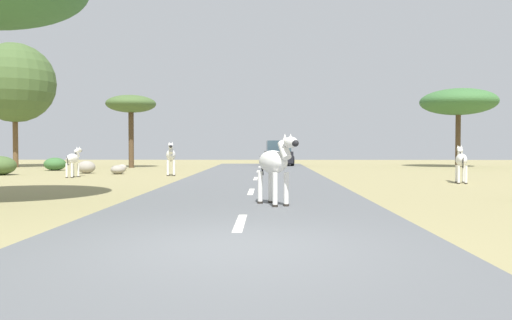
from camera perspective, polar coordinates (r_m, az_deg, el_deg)
ground_plane at (r=6.84m, az=-2.84°, el=-10.09°), size 90.00×90.00×0.00m
road at (r=6.83m, az=-2.70°, el=-9.89°), size 6.00×64.00×0.05m
lane_markings at (r=5.85m, az=-3.39°, el=-11.56°), size 0.16×56.00×0.01m
zebra_0 at (r=11.31m, az=2.16°, el=-0.34°), size 1.02×1.57×1.61m
zebra_1 at (r=23.76m, az=-20.04°, el=0.10°), size 0.45×1.45×1.37m
zebra_2 at (r=23.91m, az=-9.64°, el=0.50°), size 0.63×1.68×1.59m
zebra_3 at (r=20.32m, az=22.26°, el=-0.04°), size 0.64×1.49×1.44m
car_0 at (r=35.74m, az=2.53°, el=0.70°), size 2.16×4.41×1.74m
tree_0 at (r=36.95m, az=-25.72°, el=7.90°), size 5.21×5.21×8.18m
tree_2 at (r=36.12m, az=22.00°, el=6.11°), size 4.97×4.97×5.21m
tree_3 at (r=33.54m, az=-14.02°, el=6.08°), size 3.19×3.19×4.69m
bush_0 at (r=30.94m, az=-21.87°, el=-0.43°), size 1.23×1.11×0.74m
bush_1 at (r=27.04m, az=-27.10°, el=-0.57°), size 1.53×1.38×0.92m
rock_0 at (r=29.10m, az=-14.97°, el=-0.84°), size 0.51×0.56×0.38m
rock_1 at (r=25.88m, az=-15.41°, el=-1.06°), size 0.71×0.78×0.45m
rock_2 at (r=27.04m, az=-18.71°, el=-0.77°), size 0.90×0.77×0.64m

